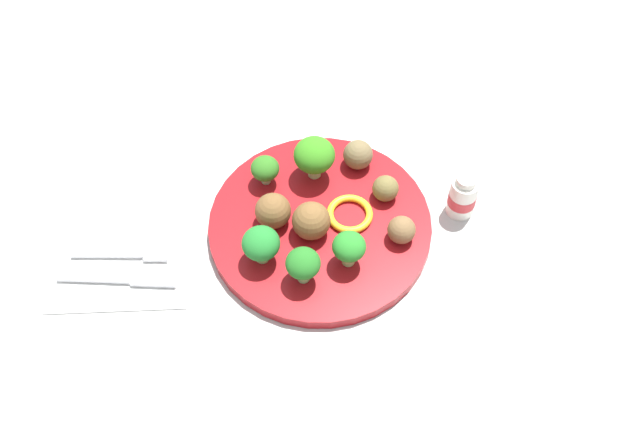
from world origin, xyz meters
name	(u,v)px	position (x,y,z in m)	size (l,w,h in m)	color
ground_plane	(320,230)	(0.00, 0.00, 0.00)	(4.00, 4.00, 0.00)	#B2B2AD
plate	(320,226)	(0.00, 0.00, 0.01)	(0.28, 0.28, 0.02)	maroon
broccoli_floret_back_right	(349,247)	(0.03, -0.06, 0.05)	(0.04, 0.04, 0.05)	#A8C36D
broccoli_floret_front_right	(265,169)	(-0.06, 0.07, 0.04)	(0.04, 0.04, 0.04)	#90B87A
broccoli_floret_far_rim	(311,156)	(0.00, 0.08, 0.05)	(0.05, 0.05, 0.06)	#A9CD80
broccoli_floret_back_left	(261,244)	(-0.07, -0.05, 0.05)	(0.05, 0.05, 0.05)	#9FC56B
broccoli_floret_front_left	(303,264)	(-0.03, -0.08, 0.05)	(0.04, 0.04, 0.05)	#91C06F
meatball_near_rim	(358,155)	(0.06, 0.09, 0.04)	(0.04, 0.04, 0.04)	brown
meatball_center	(311,221)	(-0.01, -0.01, 0.04)	(0.05, 0.05, 0.05)	brown
meatball_mid_left	(385,188)	(0.09, 0.03, 0.03)	(0.03, 0.03, 0.03)	brown
meatball_front_right	(273,211)	(-0.06, 0.01, 0.04)	(0.04, 0.04, 0.04)	brown
meatball_back_left	(402,230)	(0.10, -0.03, 0.03)	(0.03, 0.03, 0.03)	brown
pepper_ring_near_rim	(350,214)	(0.04, 0.01, 0.02)	(0.06, 0.06, 0.01)	yellow
napkin	(119,268)	(-0.25, -0.03, 0.00)	(0.17, 0.12, 0.01)	white
fork	(126,253)	(-0.24, -0.02, 0.01)	(0.12, 0.03, 0.01)	silver
knife	(123,278)	(-0.24, -0.05, 0.01)	(0.15, 0.03, 0.01)	silver
yogurt_bottle	(463,196)	(0.18, 0.01, 0.03)	(0.04, 0.04, 0.07)	white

